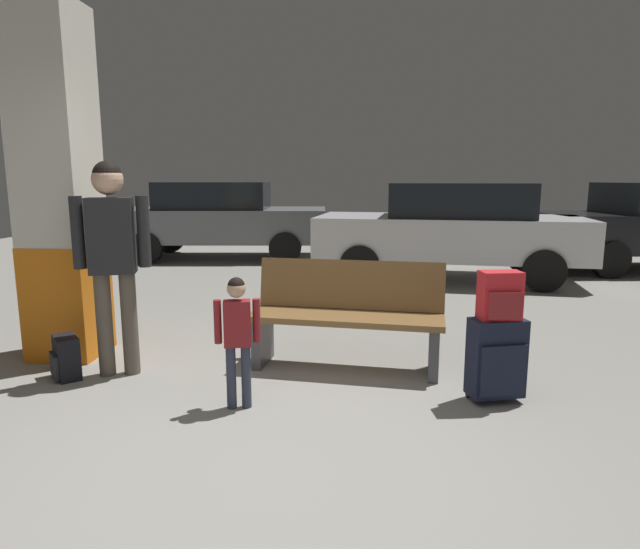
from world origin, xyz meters
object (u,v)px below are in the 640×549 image
at_px(child, 237,329).
at_px(backpack_dark_floor, 66,358).
at_px(suitcase, 497,358).
at_px(parked_car_far, 221,218).
at_px(bench, 347,316).
at_px(parked_car_near, 451,228).
at_px(adult, 112,246).
at_px(structural_pillar, 59,188).
at_px(backpack_bright, 500,296).

distance_m(child, backpack_dark_floor, 1.62).
bearing_deg(suitcase, parked_car_far, 118.51).
bearing_deg(bench, parked_car_near, 70.02).
distance_m(child, adult, 1.35).
height_order(backpack_dark_floor, parked_car_far, parked_car_far).
xyz_separation_m(suitcase, backpack_dark_floor, (-3.30, 0.22, -0.15)).
height_order(suitcase, parked_car_near, parked_car_near).
height_order(structural_pillar, backpack_bright, structural_pillar).
xyz_separation_m(bench, parked_car_far, (-2.67, 6.23, 0.36)).
distance_m(adult, backpack_dark_floor, 0.98).
bearing_deg(structural_pillar, suitcase, -12.71).
height_order(bench, backpack_bright, backpack_bright).
distance_m(bench, parked_car_far, 6.79).
xyz_separation_m(bench, child, (-0.73, -0.90, 0.13)).
distance_m(adult, parked_car_far, 6.61).
relative_size(adult, parked_car_far, 0.41).
bearing_deg(parked_car_far, structural_pillar, -88.43).
bearing_deg(adult, suitcase, -6.60).
bearing_deg(parked_car_far, adult, -82.81).
distance_m(child, parked_car_far, 7.40).
height_order(child, backpack_dark_floor, child).
height_order(structural_pillar, parked_car_far, structural_pillar).
distance_m(suitcase, backpack_bright, 0.45).
bearing_deg(structural_pillar, child, -30.53).
bearing_deg(parked_car_far, backpack_dark_floor, -86.22).
xyz_separation_m(structural_pillar, parked_car_far, (-0.17, 6.09, -0.69)).
distance_m(backpack_bright, backpack_dark_floor, 3.36).
bearing_deg(suitcase, parked_car_near, 84.55).
relative_size(backpack_bright, child, 0.37).
bearing_deg(parked_car_far, suitcase, -61.49).
xyz_separation_m(bench, adult, (-1.84, -0.33, 0.61)).
xyz_separation_m(bench, backpack_bright, (1.07, -0.66, 0.33)).
bearing_deg(parked_car_near, adult, -126.55).
bearing_deg(bench, child, -128.95).
bearing_deg(child, parked_car_near, 66.17).
height_order(bench, backpack_dark_floor, bench).
bearing_deg(parked_car_near, backpack_dark_floor, -128.82).
distance_m(bench, backpack_bright, 1.30).
relative_size(parked_car_far, parked_car_near, 0.98).
height_order(child, parked_car_near, parked_car_near).
distance_m(suitcase, backpack_dark_floor, 3.31).
xyz_separation_m(structural_pillar, child, (1.77, -1.05, -0.93)).
bearing_deg(parked_car_near, bench, -109.98).
bearing_deg(suitcase, adult, 173.40).
xyz_separation_m(bench, backpack_dark_floor, (-2.23, -0.44, -0.28)).
height_order(bench, child, child).
height_order(backpack_bright, backpack_dark_floor, backpack_bright).
bearing_deg(parked_car_near, structural_pillar, -134.63).
xyz_separation_m(structural_pillar, backpack_bright, (3.58, -0.81, -0.73)).
relative_size(structural_pillar, child, 3.27).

